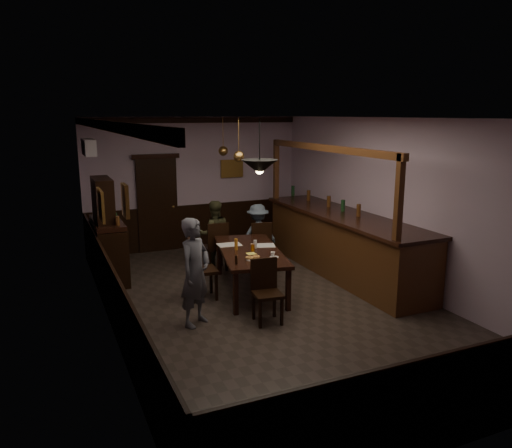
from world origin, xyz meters
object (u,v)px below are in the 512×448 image
soda_can (253,248)px  bar_counter (343,242)px  dining_table (250,253)px  chair_near (266,288)px  chair_far_right (260,243)px  person_seated_right (258,234)px  pendant_brass_mid (239,156)px  pendant_brass_far (223,151)px  person_standing (195,272)px  chair_far_left (217,244)px  chair_side (197,266)px  person_seated_left (214,234)px  sideboard (108,239)px  pendant_iron (260,167)px  coffee_cup (273,254)px

soda_can → bar_counter: bar_counter is taller
dining_table → chair_near: size_ratio=2.48×
chair_far_right → person_seated_right: (0.06, 0.27, 0.11)m
pendant_brass_mid → pendant_brass_far: same height
person_seated_right → chair_far_right: bearing=77.7°
person_standing → chair_far_left: bearing=26.0°
chair_far_left → chair_side: 1.56m
pendant_brass_far → chair_near: bearing=-100.1°
person_seated_left → chair_far_right: bearing=158.1°
bar_counter → pendant_brass_far: (-1.69, 2.04, 1.67)m
dining_table → pendant_brass_mid: size_ratio=2.92×
chair_side → sideboard: (-1.22, 1.68, 0.19)m
person_seated_left → person_seated_right: bearing=175.3°
chair_near → sideboard: (-1.89, 2.96, 0.25)m
person_seated_right → chair_near: bearing=68.5°
pendant_brass_far → person_standing: bearing=-116.9°
person_seated_right → bar_counter: 1.77m
chair_far_left → chair_far_right: (0.87, -0.19, -0.01)m
sideboard → pendant_brass_far: bearing=11.9°
sideboard → soda_can: bearing=-39.0°
person_seated_left → chair_near: bearing=94.0°
chair_far_left → chair_far_right: bearing=169.4°
person_seated_left → soda_can: 1.72m
chair_side → pendant_iron: 2.02m
sideboard → pendant_brass_mid: pendant_brass_mid is taller
chair_far_left → pendant_brass_far: (0.48, 0.87, 1.76)m
person_standing → person_seated_right: person_standing is taller
dining_table → person_seated_right: person_seated_right is taller
coffee_cup → bar_counter: bar_counter is taller
coffee_cup → bar_counter: bearing=33.7°
coffee_cup → chair_far_right: bearing=84.7°
sideboard → chair_side: bearing=-53.9°
chair_near → pendant_brass_mid: 2.79m
dining_table → chair_side: chair_side is taller
person_standing → coffee_cup: (1.46, 0.44, -0.01)m
person_seated_left → coffee_cup: size_ratio=17.09×
dining_table → sideboard: (-2.18, 1.67, 0.09)m
pendant_brass_far → coffee_cup: bearing=-93.3°
person_standing → soda_can: 1.58m
dining_table → pendant_iron: size_ratio=2.82×
chair_far_left → chair_far_right: 0.89m
person_standing → chair_near: bearing=-54.2°
chair_near → bar_counter: 2.73m
coffee_cup → sideboard: bearing=148.9°
chair_far_right → coffee_cup: size_ratio=12.00×
person_standing → pendant_brass_mid: size_ratio=1.99×
soda_can → pendant_brass_far: (0.32, 2.30, 1.49)m
chair_far_right → person_seated_left: 0.96m
bar_counter → chair_side: bearing=-176.8°
chair_far_left → bar_counter: size_ratio=0.22×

